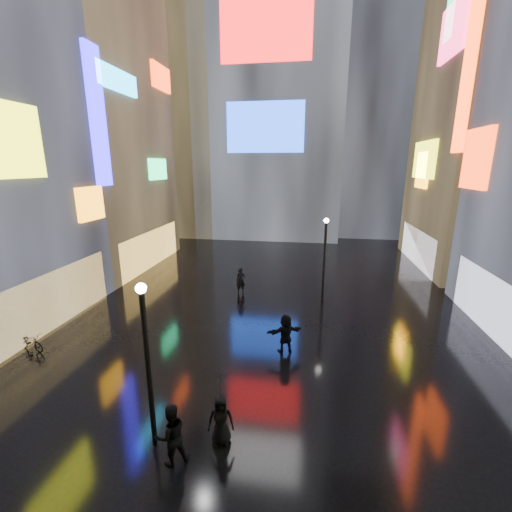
# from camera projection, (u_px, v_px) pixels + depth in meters

# --- Properties ---
(ground) EXTENTS (140.00, 140.00, 0.00)m
(ground) POSITION_uv_depth(u_px,v_px,m) (276.00, 300.00, 21.58)
(ground) COLOR black
(ground) RESTS_ON ground
(building_left_far) EXTENTS (10.28, 12.00, 22.00)m
(building_left_far) POSITION_uv_depth(u_px,v_px,m) (83.00, 129.00, 26.89)
(building_left_far) COLOR black
(building_left_far) RESTS_ON ground
(building_right_far) EXTENTS (10.28, 12.00, 28.00)m
(building_right_far) POSITION_uv_depth(u_px,v_px,m) (509.00, 84.00, 25.09)
(building_right_far) COLOR black
(building_right_far) RESTS_ON ground
(tower_main) EXTENTS (16.00, 14.20, 42.00)m
(tower_main) POSITION_uv_depth(u_px,v_px,m) (274.00, 51.00, 39.49)
(tower_main) COLOR black
(tower_main) RESTS_ON ground
(tower_flank_right) EXTENTS (12.00, 12.00, 34.00)m
(tower_flank_right) POSITION_uv_depth(u_px,v_px,m) (375.00, 89.00, 40.64)
(tower_flank_right) COLOR black
(tower_flank_right) RESTS_ON ground
(tower_flank_left) EXTENTS (10.00, 10.00, 26.00)m
(tower_flank_left) POSITION_uv_depth(u_px,v_px,m) (181.00, 124.00, 41.33)
(tower_flank_left) COLOR black
(tower_flank_left) RESTS_ON ground
(lamp_near) EXTENTS (0.30, 0.30, 5.20)m
(lamp_near) POSITION_uv_depth(u_px,v_px,m) (147.00, 358.00, 9.74)
(lamp_near) COLOR black
(lamp_near) RESTS_ON ground
(lamp_far) EXTENTS (0.30, 0.30, 5.20)m
(lamp_far) POSITION_uv_depth(u_px,v_px,m) (325.00, 255.00, 20.93)
(lamp_far) COLOR black
(lamp_far) RESTS_ON ground
(pedestrian_1) EXTENTS (1.14, 1.10, 1.85)m
(pedestrian_1) POSITION_uv_depth(u_px,v_px,m) (171.00, 435.00, 9.60)
(pedestrian_1) COLOR black
(pedestrian_1) RESTS_ON ground
(pedestrian_4) EXTENTS (0.89, 0.69, 1.62)m
(pedestrian_4) POSITION_uv_depth(u_px,v_px,m) (221.00, 420.00, 10.34)
(pedestrian_4) COLOR black
(pedestrian_4) RESTS_ON ground
(pedestrian_5) EXTENTS (1.74, 1.16, 1.80)m
(pedestrian_5) POSITION_uv_depth(u_px,v_px,m) (285.00, 334.00, 15.42)
(pedestrian_5) COLOR black
(pedestrian_5) RESTS_ON ground
(pedestrian_6) EXTENTS (0.74, 0.63, 1.72)m
(pedestrian_6) POSITION_uv_depth(u_px,v_px,m) (241.00, 281.00, 22.55)
(pedestrian_6) COLOR black
(pedestrian_6) RESTS_ON ground
(umbrella_2) EXTENTS (1.19, 1.19, 0.82)m
(umbrella_2) POSITION_uv_depth(u_px,v_px,m) (220.00, 385.00, 10.02)
(umbrella_2) COLOR black
(umbrella_2) RESTS_ON pedestrian_4
(bicycle) EXTENTS (1.69, 0.95, 0.84)m
(bicycle) POSITION_uv_depth(u_px,v_px,m) (31.00, 342.00, 15.66)
(bicycle) COLOR black
(bicycle) RESTS_ON ground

